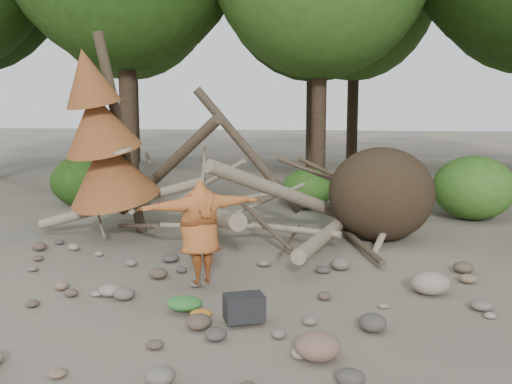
# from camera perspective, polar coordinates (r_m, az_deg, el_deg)

# --- Properties ---
(ground) EXTENTS (120.00, 120.00, 0.00)m
(ground) POSITION_cam_1_polar(r_m,az_deg,el_deg) (8.48, -4.45, -10.85)
(ground) COLOR #514C44
(ground) RESTS_ON ground
(deadfall_pile) EXTENTS (8.55, 5.24, 3.30)m
(deadfall_pile) POSITION_cam_1_polar(r_m,az_deg,el_deg) (12.14, 9.67, -0.37)
(deadfall_pile) COLOR #332619
(deadfall_pile) RESTS_ON ground
(dead_conifer) EXTENTS (2.06, 2.16, 4.35)m
(dead_conifer) POSITION_cam_1_polar(r_m,az_deg,el_deg) (12.24, -15.05, 4.99)
(dead_conifer) COLOR #4C3F30
(dead_conifer) RESTS_ON ground
(bush_left) EXTENTS (1.80, 1.80, 1.44)m
(bush_left) POSITION_cam_1_polar(r_m,az_deg,el_deg) (16.84, -16.90, 1.07)
(bush_left) COLOR #234712
(bush_left) RESTS_ON ground
(bush_mid) EXTENTS (1.40, 1.40, 1.12)m
(bush_mid) POSITION_cam_1_polar(r_m,az_deg,el_deg) (15.76, 5.17, 0.32)
(bush_mid) COLOR #2E5A1A
(bush_mid) RESTS_ON ground
(bush_right) EXTENTS (2.00, 2.00, 1.60)m
(bush_right) POSITION_cam_1_polar(r_m,az_deg,el_deg) (15.21, 20.93, 0.40)
(bush_right) COLOR #396A21
(bush_right) RESTS_ON ground
(frisbee_thrower) EXTENTS (2.36, 1.60, 2.13)m
(frisbee_thrower) POSITION_cam_1_polar(r_m,az_deg,el_deg) (8.87, -5.62, -4.00)
(frisbee_thrower) COLOR #A35524
(frisbee_thrower) RESTS_ON ground
(backpack) EXTENTS (0.60, 0.51, 0.34)m
(backpack) POSITION_cam_1_polar(r_m,az_deg,el_deg) (7.57, -1.19, -11.89)
(backpack) COLOR black
(backpack) RESTS_ON ground
(cloth_green) EXTENTS (0.50, 0.41, 0.19)m
(cloth_green) POSITION_cam_1_polar(r_m,az_deg,el_deg) (8.03, -7.17, -11.31)
(cloth_green) COLOR #2C6A2A
(cloth_green) RESTS_ON ground
(cloth_orange) EXTENTS (0.29, 0.24, 0.11)m
(cloth_orange) POSITION_cam_1_polar(r_m,az_deg,el_deg) (7.75, -5.49, -12.35)
(cloth_orange) COLOR #A9681D
(cloth_orange) RESTS_ON ground
(boulder_front_right) EXTENTS (0.53, 0.48, 0.32)m
(boulder_front_right) POSITION_cam_1_polar(r_m,az_deg,el_deg) (6.64, 6.18, -15.08)
(boulder_front_right) COLOR brown
(boulder_front_right) RESTS_ON ground
(boulder_mid_right) EXTENTS (0.59, 0.53, 0.35)m
(boulder_mid_right) POSITION_cam_1_polar(r_m,az_deg,el_deg) (9.09, 17.03, -8.70)
(boulder_mid_right) COLOR gray
(boulder_mid_right) RESTS_ON ground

